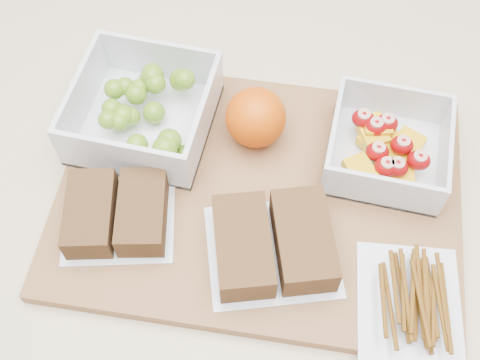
{
  "coord_description": "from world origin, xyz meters",
  "views": [
    {
      "loc": [
        0.07,
        -0.31,
        1.46
      ],
      "look_at": [
        -0.0,
        0.01,
        0.93
      ],
      "focal_mm": 45.0,
      "sensor_mm": 36.0,
      "label": 1
    }
  ],
  "objects": [
    {
      "name": "orange",
      "position": [
        0.0,
        0.07,
        0.95
      ],
      "size": [
        0.07,
        0.07,
        0.07
      ],
      "primitive_type": "sphere",
      "color": "#DA5005",
      "rests_on": "cutting_board"
    },
    {
      "name": "grape_container",
      "position": [
        -0.12,
        0.06,
        0.94
      ],
      "size": [
        0.14,
        0.14,
        0.06
      ],
      "color": "silver",
      "rests_on": "cutting_board"
    },
    {
      "name": "sandwich_bag_center",
      "position": [
        0.05,
        -0.06,
        0.94
      ],
      "size": [
        0.16,
        0.15,
        0.04
      ],
      "color": "silver",
      "rests_on": "cutting_board"
    },
    {
      "name": "counter",
      "position": [
        0.0,
        0.0,
        0.45
      ],
      "size": [
        1.2,
        0.9,
        0.9
      ],
      "primitive_type": "cube",
      "color": "beige",
      "rests_on": "ground"
    },
    {
      "name": "sandwich_bag_left",
      "position": [
        -0.11,
        -0.06,
        0.93
      ],
      "size": [
        0.13,
        0.12,
        0.03
      ],
      "color": "silver",
      "rests_on": "cutting_board"
    },
    {
      "name": "pretzel_bag",
      "position": [
        0.18,
        -0.08,
        0.93
      ],
      "size": [
        0.11,
        0.13,
        0.03
      ],
      "color": "silver",
      "rests_on": "cutting_board"
    },
    {
      "name": "cutting_board",
      "position": [
        0.02,
        0.0,
        0.91
      ],
      "size": [
        0.44,
        0.33,
        0.02
      ],
      "primitive_type": "cube",
      "rotation": [
        0.0,
        0.0,
        0.07
      ],
      "color": "brown",
      "rests_on": "counter"
    },
    {
      "name": "fruit_container",
      "position": [
        0.14,
        0.07,
        0.94
      ],
      "size": [
        0.12,
        0.12,
        0.05
      ],
      "color": "silver",
      "rests_on": "cutting_board"
    }
  ]
}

